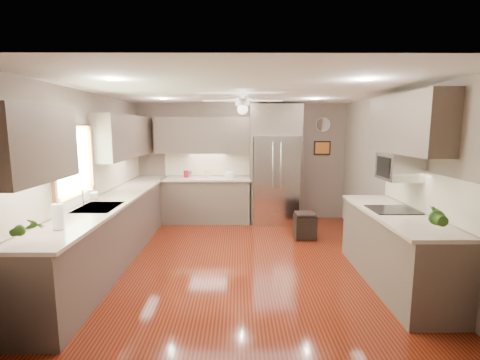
{
  "coord_description": "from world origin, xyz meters",
  "views": [
    {
      "loc": [
        -0.07,
        -5.02,
        1.99
      ],
      "look_at": [
        -0.04,
        0.6,
        1.14
      ],
      "focal_mm": 26.0,
      "sensor_mm": 36.0,
      "label": 1
    }
  ],
  "objects_px": {
    "soap_bottle": "(95,195)",
    "stool": "(305,226)",
    "canister_a": "(186,174)",
    "bowl": "(230,177)",
    "refrigerator": "(275,166)",
    "canister_b": "(190,174)",
    "potted_plant_left": "(28,228)",
    "microwave": "(399,167)",
    "canister_c": "(207,174)",
    "potted_plant_right": "(439,217)",
    "paper_towel": "(58,216)"
  },
  "relations": [
    {
      "from": "soap_bottle",
      "to": "stool",
      "type": "relative_size",
      "value": 0.46
    },
    {
      "from": "canister_a",
      "to": "bowl",
      "type": "bearing_deg",
      "value": -4.4
    },
    {
      "from": "soap_bottle",
      "to": "refrigerator",
      "type": "relative_size",
      "value": 0.09
    },
    {
      "from": "canister_b",
      "to": "soap_bottle",
      "type": "height_order",
      "value": "soap_bottle"
    },
    {
      "from": "potted_plant_left",
      "to": "refrigerator",
      "type": "relative_size",
      "value": 0.13
    },
    {
      "from": "microwave",
      "to": "potted_plant_left",
      "type": "bearing_deg",
      "value": -159.68
    },
    {
      "from": "canister_c",
      "to": "potted_plant_right",
      "type": "relative_size",
      "value": 0.5
    },
    {
      "from": "soap_bottle",
      "to": "microwave",
      "type": "height_order",
      "value": "microwave"
    },
    {
      "from": "microwave",
      "to": "stool",
      "type": "height_order",
      "value": "microwave"
    },
    {
      "from": "microwave",
      "to": "soap_bottle",
      "type": "bearing_deg",
      "value": 175.33
    },
    {
      "from": "soap_bottle",
      "to": "potted_plant_left",
      "type": "xyz_separation_m",
      "value": [
        0.14,
        -1.8,
        0.06
      ]
    },
    {
      "from": "canister_c",
      "to": "soap_bottle",
      "type": "height_order",
      "value": "soap_bottle"
    },
    {
      "from": "stool",
      "to": "paper_towel",
      "type": "distance_m",
      "value": 4.08
    },
    {
      "from": "potted_plant_left",
      "to": "bowl",
      "type": "xyz_separation_m",
      "value": [
        1.7,
        4.19,
        -0.14
      ]
    },
    {
      "from": "microwave",
      "to": "potted_plant_right",
      "type": "bearing_deg",
      "value": -96.09
    },
    {
      "from": "canister_c",
      "to": "potted_plant_left",
      "type": "height_order",
      "value": "potted_plant_left"
    },
    {
      "from": "canister_a",
      "to": "bowl",
      "type": "relative_size",
      "value": 0.64
    },
    {
      "from": "potted_plant_right",
      "to": "refrigerator",
      "type": "relative_size",
      "value": 0.14
    },
    {
      "from": "stool",
      "to": "paper_towel",
      "type": "relative_size",
      "value": 1.62
    },
    {
      "from": "stool",
      "to": "bowl",
      "type": "bearing_deg",
      "value": 140.36
    },
    {
      "from": "soap_bottle",
      "to": "bowl",
      "type": "distance_m",
      "value": 3.01
    },
    {
      "from": "bowl",
      "to": "canister_b",
      "type": "bearing_deg",
      "value": 173.94
    },
    {
      "from": "canister_b",
      "to": "paper_towel",
      "type": "height_order",
      "value": "paper_towel"
    },
    {
      "from": "soap_bottle",
      "to": "stool",
      "type": "height_order",
      "value": "soap_bottle"
    },
    {
      "from": "soap_bottle",
      "to": "potted_plant_right",
      "type": "xyz_separation_m",
      "value": [
        3.98,
        -1.5,
        0.07
      ]
    },
    {
      "from": "canister_c",
      "to": "paper_towel",
      "type": "relative_size",
      "value": 0.63
    },
    {
      "from": "paper_towel",
      "to": "canister_a",
      "type": "bearing_deg",
      "value": 78.65
    },
    {
      "from": "refrigerator",
      "to": "canister_a",
      "type": "bearing_deg",
      "value": 177.52
    },
    {
      "from": "canister_b",
      "to": "refrigerator",
      "type": "xyz_separation_m",
      "value": [
        1.79,
        -0.1,
        0.18
      ]
    },
    {
      "from": "canister_a",
      "to": "potted_plant_left",
      "type": "distance_m",
      "value": 4.33
    },
    {
      "from": "canister_a",
      "to": "soap_bottle",
      "type": "distance_m",
      "value": 2.62
    },
    {
      "from": "bowl",
      "to": "soap_bottle",
      "type": "bearing_deg",
      "value": -127.68
    },
    {
      "from": "canister_b",
      "to": "canister_c",
      "type": "height_order",
      "value": "canister_c"
    },
    {
      "from": "canister_b",
      "to": "microwave",
      "type": "distance_m",
      "value": 4.22
    },
    {
      "from": "bowl",
      "to": "microwave",
      "type": "distance_m",
      "value": 3.58
    },
    {
      "from": "canister_b",
      "to": "potted_plant_right",
      "type": "relative_size",
      "value": 0.42
    },
    {
      "from": "canister_c",
      "to": "soap_bottle",
      "type": "distance_m",
      "value": 2.77
    },
    {
      "from": "canister_b",
      "to": "potted_plant_left",
      "type": "relative_size",
      "value": 0.45
    },
    {
      "from": "canister_c",
      "to": "paper_towel",
      "type": "distance_m",
      "value": 3.92
    },
    {
      "from": "canister_a",
      "to": "canister_c",
      "type": "height_order",
      "value": "canister_c"
    },
    {
      "from": "canister_b",
      "to": "microwave",
      "type": "bearing_deg",
      "value": -42.04
    },
    {
      "from": "bowl",
      "to": "potted_plant_left",
      "type": "bearing_deg",
      "value": -112.06
    },
    {
      "from": "refrigerator",
      "to": "paper_towel",
      "type": "bearing_deg",
      "value": -125.47
    },
    {
      "from": "potted_plant_left",
      "to": "potted_plant_right",
      "type": "xyz_separation_m",
      "value": [
        3.84,
        0.3,
        0.01
      ]
    },
    {
      "from": "potted_plant_right",
      "to": "microwave",
      "type": "bearing_deg",
      "value": 83.91
    },
    {
      "from": "canister_b",
      "to": "soap_bottle",
      "type": "distance_m",
      "value": 2.67
    },
    {
      "from": "refrigerator",
      "to": "microwave",
      "type": "relative_size",
      "value": 4.45
    },
    {
      "from": "refrigerator",
      "to": "stool",
      "type": "height_order",
      "value": "refrigerator"
    },
    {
      "from": "canister_a",
      "to": "canister_b",
      "type": "distance_m",
      "value": 0.09
    },
    {
      "from": "potted_plant_left",
      "to": "stool",
      "type": "relative_size",
      "value": 0.72
    }
  ]
}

